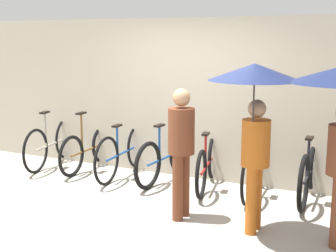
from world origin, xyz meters
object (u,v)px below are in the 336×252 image
parked_bicycle_4 (207,164)px  pedestrian_center (255,101)px  parked_bicycle_2 (123,152)px  parked_bicycle_0 (52,143)px  parked_bicycle_1 (88,148)px  parked_bicycle_3 (165,157)px  parked_bicycle_5 (257,166)px  parked_bicycle_6 (309,172)px  pedestrian_leading (181,144)px

parked_bicycle_4 → pedestrian_center: 2.07m
parked_bicycle_2 → parked_bicycle_0: bearing=86.1°
parked_bicycle_0 → parked_bicycle_1: bearing=-95.2°
parked_bicycle_3 → parked_bicycle_5: size_ratio=0.96×
parked_bicycle_5 → parked_bicycle_6: parked_bicycle_5 is taller
parked_bicycle_2 → parked_bicycle_6: bearing=-92.2°
parked_bicycle_1 → parked_bicycle_6: (3.60, 0.03, 0.03)m
pedestrian_center → parked_bicycle_2: bearing=-27.4°
parked_bicycle_1 → pedestrian_center: size_ratio=0.84×
parked_bicycle_3 → parked_bicycle_5: parked_bicycle_3 is taller
parked_bicycle_5 → parked_bicycle_6: size_ratio=1.05×
parked_bicycle_1 → parked_bicycle_6: parked_bicycle_1 is taller
pedestrian_center → parked_bicycle_5: bearing=-76.0°
parked_bicycle_5 → pedestrian_leading: size_ratio=1.13×
parked_bicycle_4 → pedestrian_leading: (0.13, -1.26, 0.57)m
parked_bicycle_1 → parked_bicycle_3: parked_bicycle_1 is taller
parked_bicycle_5 → pedestrian_leading: 1.55m
parked_bicycle_1 → parked_bicycle_5: 2.88m
parked_bicycle_5 → parked_bicycle_6: bearing=-91.9°
pedestrian_leading → parked_bicycle_6: bearing=-131.3°
parked_bicycle_0 → parked_bicycle_2: parked_bicycle_2 is taller
pedestrian_leading → parked_bicycle_4: bearing=-80.9°
parked_bicycle_0 → parked_bicycle_4: size_ratio=1.05×
parked_bicycle_0 → parked_bicycle_2: bearing=-99.5°
parked_bicycle_1 → parked_bicycle_6: 3.60m
pedestrian_center → pedestrian_leading: bearing=-5.2°
parked_bicycle_3 → parked_bicycle_5: (1.44, 0.01, 0.02)m
parked_bicycle_0 → parked_bicycle_3: (2.16, 0.07, -0.02)m
parked_bicycle_2 → pedestrian_leading: size_ratio=1.13×
parked_bicycle_0 → pedestrian_leading: (3.02, -1.26, 0.55)m
parked_bicycle_4 → pedestrian_center: size_ratio=0.86×
parked_bicycle_3 → pedestrian_center: size_ratio=0.90×
parked_bicycle_0 → parked_bicycle_5: parked_bicycle_0 is taller
parked_bicycle_5 → pedestrian_center: size_ratio=0.94×
parked_bicycle_5 → pedestrian_center: (0.32, -1.43, 1.13)m
parked_bicycle_3 → parked_bicycle_2: bearing=98.7°
parked_bicycle_0 → pedestrian_center: bearing=-118.6°
parked_bicycle_6 → parked_bicycle_4: bearing=92.1°
parked_bicycle_2 → parked_bicycle_5: (2.16, 0.07, 0.00)m
pedestrian_leading → pedestrian_center: 1.09m
parked_bicycle_3 → parked_bicycle_5: bearing=-86.1°
parked_bicycle_4 → parked_bicycle_6: size_ratio=0.96×
parked_bicycle_6 → parked_bicycle_3: bearing=89.3°
parked_bicycle_0 → parked_bicycle_2: 1.44m
parked_bicycle_0 → parked_bicycle_5: size_ratio=0.96×
parked_bicycle_2 → parked_bicycle_5: bearing=-92.0°
parked_bicycle_3 → parked_bicycle_4: bearing=-91.4°
parked_bicycle_1 → pedestrian_leading: (2.29, -1.31, 0.58)m
parked_bicycle_0 → pedestrian_leading: size_ratio=1.09×
parked_bicycle_0 → parked_bicycle_6: bearing=-98.3°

